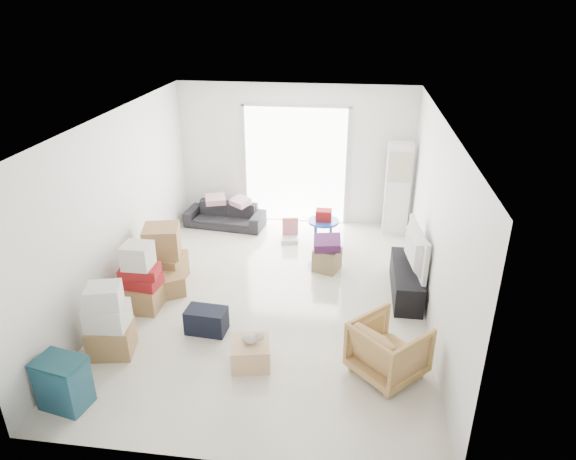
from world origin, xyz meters
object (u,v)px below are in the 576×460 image
(television, at_px, (408,263))
(kids_table, at_px, (324,220))
(ottoman, at_px, (327,259))
(sofa, at_px, (225,212))
(tv_console, at_px, (406,281))
(armchair, at_px, (389,346))
(wood_crate, at_px, (250,353))
(ac_tower, at_px, (397,189))
(storage_bins, at_px, (63,383))

(television, height_order, kids_table, kids_table)
(kids_table, bearing_deg, ottoman, -82.13)
(sofa, distance_m, ottoman, 2.58)
(tv_console, height_order, sofa, sofa)
(tv_console, relative_size, armchair, 1.76)
(armchair, height_order, wood_crate, armchair)
(sofa, xyz_separation_m, ottoman, (2.09, -1.51, -0.11))
(tv_console, height_order, wood_crate, tv_console)
(television, xyz_separation_m, armchair, (-0.35, -1.86, -0.14))
(television, relative_size, armchair, 1.44)
(sofa, xyz_separation_m, wood_crate, (1.31, -4.02, -0.14))
(ottoman, bearing_deg, television, -25.99)
(ac_tower, xyz_separation_m, kids_table, (-1.31, -0.72, -0.39))
(ac_tower, relative_size, kids_table, 2.58)
(armchair, bearing_deg, ottoman, -25.80)
(tv_console, xyz_separation_m, sofa, (-3.33, 2.11, 0.07))
(television, bearing_deg, tv_console, 172.93)
(television, height_order, storage_bins, storage_bins)
(television, relative_size, wood_crate, 2.39)
(tv_console, xyz_separation_m, ottoman, (-1.23, 0.60, -0.03))
(sofa, xyz_separation_m, storage_bins, (-0.57, -4.98, 0.01))
(ac_tower, distance_m, ottoman, 2.15)
(kids_table, bearing_deg, wood_crate, -100.72)
(storage_bins, height_order, kids_table, kids_table)
(television, xyz_separation_m, kids_table, (-1.36, 1.54, -0.04))
(tv_console, distance_m, storage_bins, 4.84)
(ac_tower, relative_size, ottoman, 4.55)
(wood_crate, bearing_deg, sofa, 108.06)
(kids_table, bearing_deg, sofa, 163.93)
(ac_tower, bearing_deg, kids_table, -151.39)
(ottoman, distance_m, wood_crate, 2.63)
(ottoman, relative_size, wood_crate, 0.83)
(ac_tower, distance_m, tv_console, 2.35)
(ac_tower, xyz_separation_m, storage_bins, (-3.85, -5.13, -0.57))
(ac_tower, distance_m, armchair, 4.16)
(tv_console, bearing_deg, wood_crate, -136.54)
(ac_tower, distance_m, television, 2.29)
(sofa, relative_size, kids_table, 2.26)
(ac_tower, bearing_deg, armchair, -94.23)
(tv_console, height_order, ottoman, tv_console)
(wood_crate, bearing_deg, tv_console, 43.46)
(tv_console, relative_size, kids_table, 2.01)
(armchair, bearing_deg, ac_tower, -49.63)
(ac_tower, xyz_separation_m, wood_crate, (-1.97, -4.17, -0.72))
(television, relative_size, kids_table, 1.64)
(tv_console, bearing_deg, armchair, -100.78)
(tv_console, xyz_separation_m, kids_table, (-1.36, 1.54, 0.26))
(ottoman, bearing_deg, wood_crate, -107.34)
(sofa, distance_m, storage_bins, 5.01)
(kids_table, bearing_deg, ac_tower, 28.61)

